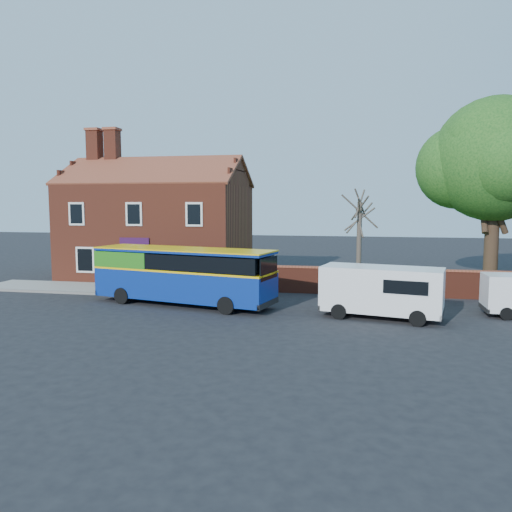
# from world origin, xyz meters

# --- Properties ---
(ground) EXTENTS (120.00, 120.00, 0.00)m
(ground) POSITION_xyz_m (0.00, 0.00, 0.00)
(ground) COLOR black
(ground) RESTS_ON ground
(pavement) EXTENTS (18.00, 3.50, 0.12)m
(pavement) POSITION_xyz_m (-7.00, 5.75, 0.06)
(pavement) COLOR gray
(pavement) RESTS_ON ground
(kerb) EXTENTS (18.00, 0.15, 0.14)m
(kerb) POSITION_xyz_m (-7.00, 4.00, 0.07)
(kerb) COLOR slate
(kerb) RESTS_ON ground
(grass_strip) EXTENTS (26.00, 12.00, 0.04)m
(grass_strip) POSITION_xyz_m (13.00, 13.00, 0.02)
(grass_strip) COLOR #426B28
(grass_strip) RESTS_ON ground
(shop_building) EXTENTS (12.30, 8.13, 10.50)m
(shop_building) POSITION_xyz_m (-7.02, 11.50, 3.41)
(shop_building) COLOR brown
(shop_building) RESTS_ON ground
(boundary_wall) EXTENTS (22.00, 0.38, 1.60)m
(boundary_wall) POSITION_xyz_m (13.00, 7.00, 0.81)
(boundary_wall) COLOR maroon
(boundary_wall) RESTS_ON ground
(bus) EXTENTS (9.99, 4.52, 2.96)m
(bus) POSITION_xyz_m (-2.21, 2.40, 1.68)
(bus) COLOR navy
(bus) RESTS_ON ground
(van_near) EXTENTS (5.72, 3.23, 2.37)m
(van_near) POSITION_xyz_m (8.07, 1.24, 1.33)
(van_near) COLOR white
(van_near) RESTS_ON ground
(large_tree) EXTENTS (9.70, 7.68, 11.84)m
(large_tree) POSITION_xyz_m (15.32, 11.81, 7.75)
(large_tree) COLOR black
(large_tree) RESTS_ON ground
(bare_tree) EXTENTS (2.19, 2.61, 5.85)m
(bare_tree) POSITION_xyz_m (7.04, 9.37, 3.00)
(bare_tree) COLOR #4C4238
(bare_tree) RESTS_ON ground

